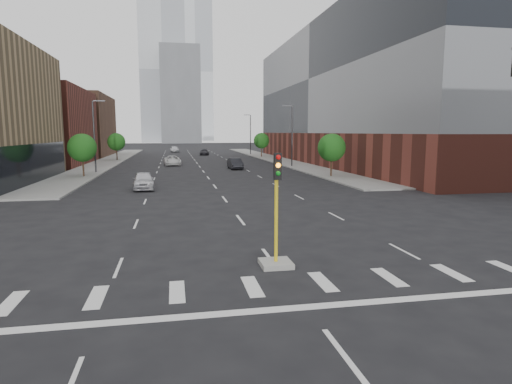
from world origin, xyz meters
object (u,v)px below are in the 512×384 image
object	(u,v)px
car_far_left	(172,161)
car_distant	(175,149)
car_mid_right	(235,164)
median_traffic_signal	(276,242)
car_deep_right	(204,152)
car_near_left	(144,181)

from	to	relation	value
car_far_left	car_distant	distance (m)	43.74
car_mid_right	car_distant	size ratio (longest dim) A/B	0.97
median_traffic_signal	car_deep_right	world-z (taller)	median_traffic_signal
car_distant	car_near_left	bearing A→B (deg)	-98.25
car_deep_right	car_distant	distance (m)	16.44
car_mid_right	car_distant	world-z (taller)	car_distant
car_near_left	car_mid_right	distance (m)	22.64
car_mid_right	car_far_left	xyz separation A→B (m)	(-8.66, 8.56, -0.02)
car_near_left	car_far_left	size ratio (longest dim) A/B	0.87
car_mid_right	car_deep_right	size ratio (longest dim) A/B	1.00
car_near_left	car_far_left	distance (m)	28.35
car_near_left	car_distant	xyz separation A→B (m)	(2.99, 71.98, 0.02)
median_traffic_signal	car_near_left	distance (m)	25.14
median_traffic_signal	car_mid_right	bearing A→B (deg)	83.96
car_deep_right	median_traffic_signal	bearing A→B (deg)	-84.00
median_traffic_signal	car_far_left	bearing A→B (deg)	94.37
car_near_left	car_distant	bearing A→B (deg)	84.12
median_traffic_signal	car_near_left	xyz separation A→B (m)	(-6.55, 24.27, -0.18)
median_traffic_signal	car_near_left	bearing A→B (deg)	105.10
car_near_left	car_far_left	xyz separation A→B (m)	(2.53, 28.24, -0.05)
car_distant	car_deep_right	bearing A→B (deg)	-72.36
car_near_left	median_traffic_signal	bearing A→B (deg)	-78.39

